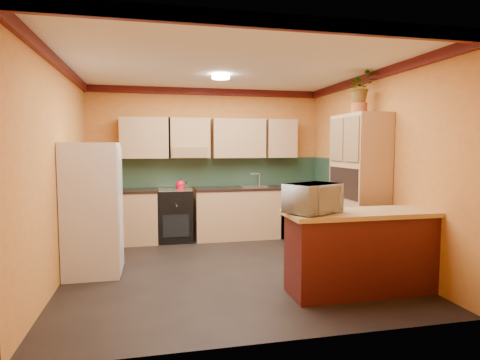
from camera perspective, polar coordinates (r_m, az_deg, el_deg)
name	(u,v)px	position (r m, az deg, el deg)	size (l,w,h in m)	color
room_shell	(226,115)	(5.61, -1.97, 9.25)	(4.24, 4.24, 2.72)	black
base_cabinets_back	(210,215)	(7.19, -4.23, -4.95)	(3.65, 0.60, 0.88)	tan
countertop_back	(210,189)	(7.13, -4.26, -1.30)	(3.65, 0.62, 0.04)	black
stove	(175,215)	(7.13, -9.23, -4.96)	(0.58, 0.58, 0.91)	black
kettle	(181,184)	(7.01, -8.45, -0.61)	(0.17, 0.17, 0.18)	#B20B1E
sink	(253,186)	(7.27, 1.80, -0.89)	(0.48, 0.40, 0.03)	silver
base_cabinets_right	(323,219)	(6.90, 11.74, -5.44)	(0.60, 0.80, 0.88)	tan
countertop_right	(324,192)	(6.83, 11.81, -1.64)	(0.62, 0.80, 0.04)	black
fridge	(92,209)	(5.48, -20.25, -3.92)	(0.68, 0.66, 1.70)	silver
pantry	(359,189)	(5.89, 16.56, -1.28)	(0.48, 0.90, 2.10)	tan
fern_pot	(359,109)	(5.93, 16.58, 9.70)	(0.22, 0.22, 0.16)	#A75128
fern	(360,87)	(5.96, 16.65, 12.50)	(0.38, 0.33, 0.42)	tan
breakfast_bar	(367,254)	(4.84, 17.67, -9.94)	(1.80, 0.55, 0.88)	#541813
bar_top	(369,213)	(4.74, 17.81, -4.49)	(1.90, 0.65, 0.05)	tan
microwave	(313,198)	(4.42, 10.31, -2.57)	(0.58, 0.39, 0.32)	silver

